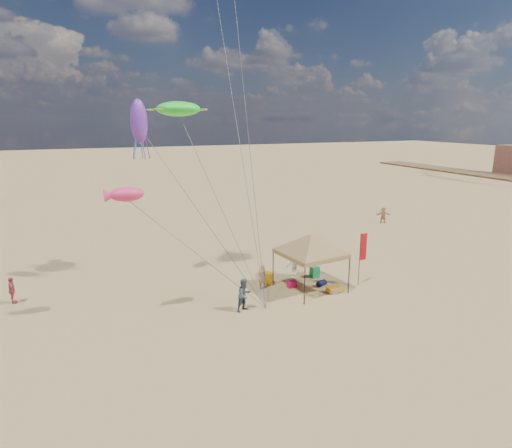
% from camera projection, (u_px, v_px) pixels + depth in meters
% --- Properties ---
extents(ground, '(280.00, 280.00, 0.00)m').
position_uv_depth(ground, '(279.00, 311.00, 22.32)').
color(ground, tan).
rests_on(ground, ground).
extents(canopy_tent, '(6.29, 6.29, 3.91)m').
position_uv_depth(canopy_tent, '(311.00, 236.00, 24.40)').
color(canopy_tent, black).
rests_on(canopy_tent, ground).
extents(feather_flag, '(0.50, 0.06, 3.25)m').
position_uv_depth(feather_flag, '(362.00, 250.00, 25.38)').
color(feather_flag, black).
rests_on(feather_flag, ground).
extents(cooler_red, '(0.54, 0.38, 0.38)m').
position_uv_depth(cooler_red, '(292.00, 284.00, 25.40)').
color(cooler_red, '#C9103F').
rests_on(cooler_red, ground).
extents(cooler_blue, '(0.54, 0.38, 0.38)m').
position_uv_depth(cooler_blue, '(310.00, 263.00, 29.12)').
color(cooler_blue, '#1549AC').
rests_on(cooler_blue, ground).
extents(bag_navy, '(0.69, 0.54, 0.36)m').
position_uv_depth(bag_navy, '(322.00, 283.00, 25.58)').
color(bag_navy, black).
rests_on(bag_navy, ground).
extents(bag_orange, '(0.54, 0.69, 0.36)m').
position_uv_depth(bag_orange, '(262.00, 273.00, 27.27)').
color(bag_orange, '#FF300E').
rests_on(bag_orange, ground).
extents(chair_green, '(0.50, 0.50, 0.70)m').
position_uv_depth(chair_green, '(315.00, 272.00, 27.02)').
color(chair_green, green).
rests_on(chair_green, ground).
extents(chair_yellow, '(0.50, 0.50, 0.70)m').
position_uv_depth(chair_yellow, '(268.00, 278.00, 25.95)').
color(chair_yellow, yellow).
rests_on(chair_yellow, ground).
extents(crate_grey, '(0.34, 0.30, 0.28)m').
position_uv_depth(crate_grey, '(334.00, 291.00, 24.48)').
color(crate_grey, slate).
rests_on(crate_grey, ground).
extents(beach_cart, '(0.90, 0.50, 0.24)m').
position_uv_depth(beach_cart, '(335.00, 289.00, 24.66)').
color(beach_cart, orange).
rests_on(beach_cart, ground).
extents(person_near_a, '(0.62, 0.47, 1.53)m').
position_uv_depth(person_near_a, '(262.00, 276.00, 25.07)').
color(person_near_a, '#A07D5B').
rests_on(person_near_a, ground).
extents(person_near_b, '(1.03, 0.92, 1.75)m').
position_uv_depth(person_near_b, '(244.00, 295.00, 22.14)').
color(person_near_b, '#3E4B55').
rests_on(person_near_b, ground).
extents(person_near_c, '(1.18, 0.87, 1.64)m').
position_uv_depth(person_near_c, '(294.00, 263.00, 27.15)').
color(person_near_c, beige).
rests_on(person_near_c, ground).
extents(person_far_a, '(0.54, 0.94, 1.50)m').
position_uv_depth(person_far_a, '(12.00, 290.00, 23.05)').
color(person_far_a, '#B84650').
rests_on(person_far_a, ground).
extents(person_far_c, '(1.52, 1.08, 1.59)m').
position_uv_depth(person_far_c, '(383.00, 215.00, 41.03)').
color(person_far_c, tan).
rests_on(person_far_c, ground).
extents(turtle_kite, '(2.86, 2.42, 0.86)m').
position_uv_depth(turtle_kite, '(178.00, 109.00, 24.82)').
color(turtle_kite, '#25F531').
rests_on(turtle_kite, ground).
extents(fish_kite, '(1.58, 0.80, 0.70)m').
position_uv_depth(fish_kite, '(127.00, 194.00, 19.78)').
color(fish_kite, '#F9306A').
rests_on(fish_kite, ground).
extents(squid_kite, '(1.18, 1.18, 2.45)m').
position_uv_depth(squid_kite, '(139.00, 121.00, 23.69)').
color(squid_kite, purple).
rests_on(squid_kite, ground).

